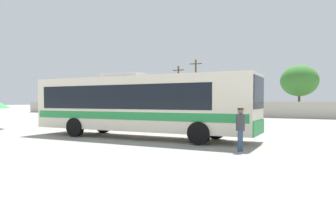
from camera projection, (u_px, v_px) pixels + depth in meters
ground_plane at (219, 126)px, 25.07m from camera, size 300.00×300.00×0.00m
perimeter_wall at (256, 110)px, 37.78m from camera, size 80.00×0.30×1.93m
coach_bus_cream_green at (137, 103)px, 16.66m from camera, size 12.46×2.88×3.46m
attendant_by_bus_door at (240, 127)px, 12.06m from camera, size 0.38×0.38×1.68m
parked_car_leftmost_white at (134, 110)px, 40.67m from camera, size 4.45×2.14×1.52m
parked_car_second_silver at (176, 111)px, 37.72m from camera, size 4.25×2.07×1.53m
utility_pole_near at (178, 89)px, 44.88m from camera, size 1.80×0.39×7.04m
utility_pole_far at (196, 86)px, 45.51m from camera, size 1.80×0.39×8.03m
roadside_tree_left at (141, 88)px, 50.68m from camera, size 3.73×3.73×5.77m
roadside_tree_midleft at (184, 89)px, 48.12m from camera, size 4.25×4.25×5.61m
roadside_tree_midright at (299, 81)px, 41.76m from camera, size 4.90×4.90×6.81m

